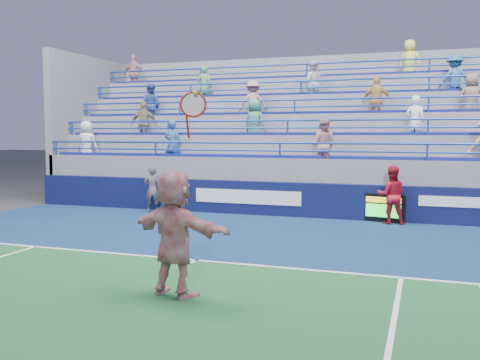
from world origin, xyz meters
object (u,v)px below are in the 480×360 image
at_px(serve_speed_board, 384,208).
at_px(line_judge, 152,189).
at_px(tennis_player, 175,233).
at_px(ball_girl, 391,195).
at_px(judge_chair, 170,205).

distance_m(serve_speed_board, line_judge, 7.57).
relative_size(tennis_player, ball_girl, 1.94).
height_order(tennis_player, line_judge, tennis_player).
relative_size(tennis_player, line_judge, 2.13).
bearing_deg(serve_speed_board, judge_chair, -177.57).
distance_m(tennis_player, line_judge, 9.54).
bearing_deg(ball_girl, tennis_player, 62.13).
xyz_separation_m(serve_speed_board, line_judge, (-7.55, -0.38, 0.35)).
bearing_deg(serve_speed_board, ball_girl, -42.98).
relative_size(line_judge, ball_girl, 0.91).
height_order(serve_speed_board, tennis_player, tennis_player).
bearing_deg(judge_chair, serve_speed_board, 2.43).
height_order(serve_speed_board, ball_girl, ball_girl).
distance_m(tennis_player, ball_girl, 8.88).
distance_m(serve_speed_board, ball_girl, 0.52).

